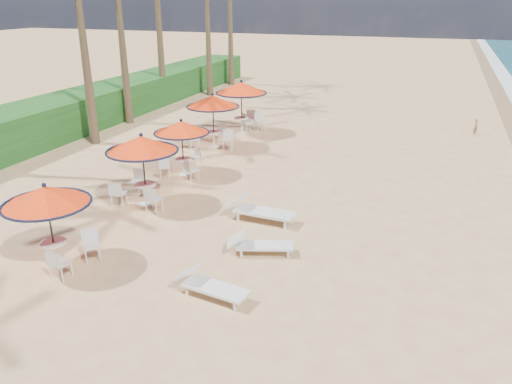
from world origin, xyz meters
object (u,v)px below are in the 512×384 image
station_2 (182,134)px  lounger_far (258,209)px  station_4 (243,94)px  station_3 (213,108)px  lounger_mid (258,244)px  station_0 (49,204)px  lounger_near (208,284)px  station_1 (141,153)px

station_2 → lounger_far: (4.17, -3.03, -1.26)m
station_4 → station_3: bearing=-95.6°
station_2 → lounger_mid: station_2 is taller
station_0 → lounger_near: 4.50m
station_0 → lounger_far: 6.04m
station_4 → station_2: bearing=-88.6°
lounger_mid → lounger_far: 2.17m
station_0 → station_3: (-0.73, 11.28, 0.09)m
lounger_near → station_2: bearing=129.9°
station_4 → lounger_near: size_ratio=1.40×
lounger_far → station_0: bearing=-128.9°
station_2 → station_3: 3.89m
lounger_far → lounger_mid: bearing=-67.2°
station_3 → lounger_far: 8.42m
station_0 → lounger_mid: (4.65, 2.36, -1.45)m
station_0 → station_2: size_ratio=1.02×
station_0 → lounger_mid: 5.41m
station_4 → station_0: bearing=-88.2°
station_2 → lounger_mid: size_ratio=1.21×
station_1 → lounger_near: (4.36, -4.28, -1.49)m
station_2 → station_4: (-0.17, 6.82, 0.33)m
station_1 → station_4: size_ratio=0.92×
station_1 → station_2: bearing=93.1°
station_1 → station_0: bearing=-88.7°
lounger_far → station_3: bearing=126.6°
station_4 → lounger_near: (4.70, -14.20, -1.65)m
lounger_near → station_4: bearing=116.7°
station_2 → lounger_near: 8.76m
station_1 → lounger_far: bearing=1.1°
lounger_near → lounger_far: 4.37m
station_2 → station_3: size_ratio=0.90×
station_3 → lounger_far: (4.63, -6.88, -1.47)m
station_0 → station_1: station_1 is taller
station_2 → lounger_near: bearing=-58.4°
station_1 → lounger_mid: bearing=-22.4°
station_1 → station_3: station_3 is taller
lounger_mid → lounger_far: (-0.75, 2.04, 0.07)m
station_0 → lounger_far: size_ratio=1.02×
station_4 → lounger_far: size_ratio=1.20×
station_3 → lounger_far: station_3 is taller
station_3 → station_1: bearing=-84.8°
station_1 → lounger_near: size_ratio=1.29×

